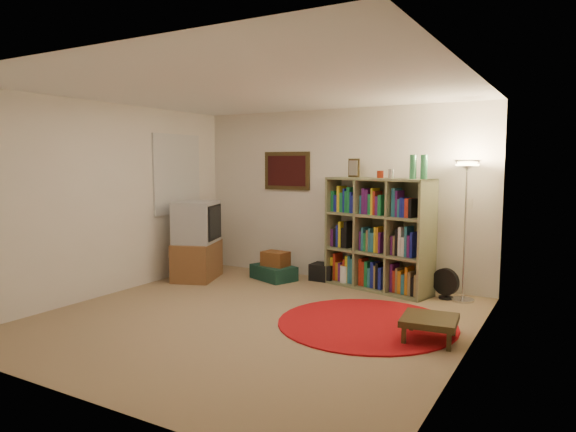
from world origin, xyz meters
name	(u,v)px	position (x,y,z in m)	size (l,w,h in m)	color
room	(251,205)	(-0.05, 0.05, 1.26)	(4.54, 4.54, 2.54)	#927755
bookshelf	(377,236)	(0.71, 1.97, 0.74)	(1.58, 0.81, 1.83)	#72774F
floor_lamp	(467,184)	(1.87, 1.92, 1.46)	(0.39, 0.39, 1.76)	silver
floor_fan	(446,284)	(1.66, 1.91, 0.20)	(0.35, 0.23, 0.40)	black
tv_stand	(197,242)	(-1.82, 1.24, 0.56)	(0.79, 0.93, 1.16)	brown
dvd_box	(194,278)	(-1.79, 1.10, 0.04)	(0.28, 0.24, 0.09)	#ACADB1
suitcase	(274,272)	(-0.81, 1.76, 0.11)	(0.76, 0.63, 0.21)	#123128
wicker_basket	(275,259)	(-0.77, 1.75, 0.32)	(0.40, 0.31, 0.21)	#5D3317
duffel_bag	(324,272)	(-0.14, 2.08, 0.12)	(0.35, 0.30, 0.25)	black
paper_towel	(345,275)	(0.24, 1.98, 0.14)	(0.13, 0.13, 0.27)	white
red_rug	(367,323)	(1.16, 0.45, 0.01)	(1.91, 1.91, 0.02)	#9B0B10
side_table	(429,321)	(1.88, 0.26, 0.20)	(0.57, 0.57, 0.24)	#302410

